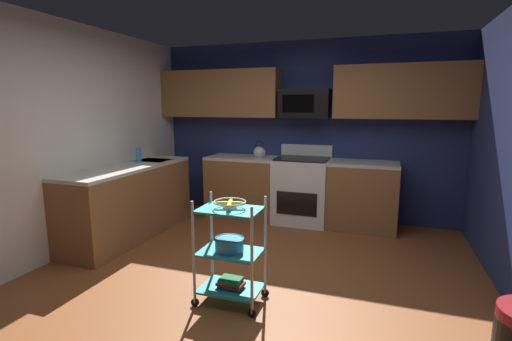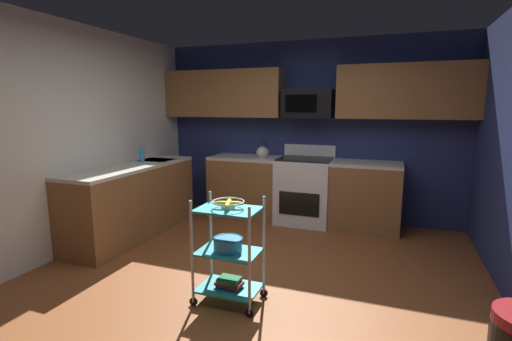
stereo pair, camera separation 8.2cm
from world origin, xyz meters
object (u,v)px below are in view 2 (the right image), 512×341
Objects in this scene: oven_range at (305,190)px; book_stack at (229,283)px; microwave at (308,104)px; kettle at (262,152)px; rolling_cart at (229,252)px; mixing_bowl_large at (228,244)px; fruit_bowl at (228,203)px; dish_soap_bottle at (142,155)px.

oven_range reaches higher than book_stack.
kettle is (-0.64, -0.11, -0.70)m from microwave.
rolling_cart is 3.63× the size of mixing_bowl_large.
mixing_bowl_large is at bearing -180.00° from fruit_bowl.
kettle is at bearing -170.42° from microwave.
book_stack is 2.51m from dish_soap_bottle.
mixing_bowl_large is at bearing -77.39° from kettle.
microwave is 2.94m from book_stack.
rolling_cart is (-0.10, -2.51, -1.25)m from microwave.
microwave is 2.78m from mixing_bowl_large.
kettle is (-0.54, 2.41, 0.48)m from mixing_bowl_large.
microwave reaches higher than fruit_bowl.
kettle reaches higher than rolling_cart.
fruit_bowl is (-0.10, -2.41, 0.40)m from oven_range.
kettle is (-0.55, 2.41, 0.55)m from rolling_cart.
book_stack is 0.90× the size of kettle.
oven_range is at bearing 87.51° from mixing_bowl_large.
mixing_bowl_large is at bearing -36.24° from dish_soap_bottle.
microwave is at bearing 90.26° from oven_range.
fruit_bowl is at bearing -92.30° from oven_range.
fruit_bowl is at bearing -77.20° from kettle.
rolling_cart is 0.07m from mixing_bowl_large.
oven_range is 2.43m from book_stack.
kettle reaches higher than dish_soap_bottle.
oven_range is at bearing 87.70° from fruit_bowl.
fruit_bowl reaches higher than mixing_bowl_large.
rolling_cart is 2.43m from dish_soap_bottle.
dish_soap_bottle is at bearing 143.76° from mixing_bowl_large.
dish_soap_bottle is at bearing -143.33° from kettle.
book_stack is 2.60m from kettle.
fruit_bowl reaches higher than book_stack.
rolling_cart is 0.42m from fruit_bowl.
mixing_bowl_large is (-0.01, -0.00, -0.36)m from fruit_bowl.
oven_range is 4.63× the size of book_stack.
mixing_bowl_large is (-0.10, -2.41, 0.04)m from oven_range.
rolling_cart reaches higher than mixing_bowl_large.
mixing_bowl_large is 1.26× the size of dish_soap_bottle.
book_stack is at bearing 180.00° from rolling_cart.
rolling_cart is at bearing -92.30° from oven_range.
dish_soap_bottle reaches higher than book_stack.
microwave is 2.95× the size of book_stack.
fruit_bowl is at bearing -92.19° from microwave.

